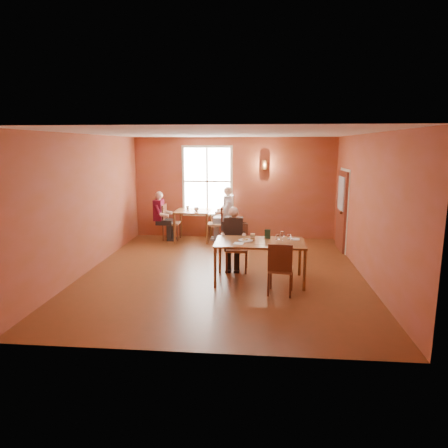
# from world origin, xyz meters

# --- Properties ---
(ground) EXTENTS (6.00, 7.00, 0.01)m
(ground) POSITION_xyz_m (0.00, 0.00, 0.00)
(ground) COLOR brown
(ground) RESTS_ON ground
(wall_back) EXTENTS (6.00, 0.04, 3.00)m
(wall_back) POSITION_xyz_m (0.00, 3.50, 1.50)
(wall_back) COLOR brown
(wall_back) RESTS_ON ground
(wall_front) EXTENTS (6.00, 0.04, 3.00)m
(wall_front) POSITION_xyz_m (0.00, -3.50, 1.50)
(wall_front) COLOR brown
(wall_front) RESTS_ON ground
(wall_left) EXTENTS (0.04, 7.00, 3.00)m
(wall_left) POSITION_xyz_m (-3.00, 0.00, 1.50)
(wall_left) COLOR brown
(wall_left) RESTS_ON ground
(wall_right) EXTENTS (0.04, 7.00, 3.00)m
(wall_right) POSITION_xyz_m (3.00, 0.00, 1.50)
(wall_right) COLOR brown
(wall_right) RESTS_ON ground
(ceiling) EXTENTS (6.00, 7.00, 0.04)m
(ceiling) POSITION_xyz_m (0.00, 0.00, 3.00)
(ceiling) COLOR white
(ceiling) RESTS_ON wall_back
(window) EXTENTS (1.36, 0.10, 1.96)m
(window) POSITION_xyz_m (-0.80, 3.45, 1.70)
(window) COLOR white
(window) RESTS_ON wall_back
(door) EXTENTS (0.12, 1.04, 2.10)m
(door) POSITION_xyz_m (2.94, 2.30, 1.05)
(door) COLOR maroon
(door) RESTS_ON ground
(wall_sconce) EXTENTS (0.16, 0.16, 0.28)m
(wall_sconce) POSITION_xyz_m (0.90, 3.40, 2.20)
(wall_sconce) COLOR brown
(wall_sconce) RESTS_ON wall_back
(main_table) EXTENTS (1.80, 1.01, 0.84)m
(main_table) POSITION_xyz_m (0.79, -0.52, 0.42)
(main_table) COLOR brown
(main_table) RESTS_ON ground
(chair_diner_main) EXTENTS (0.46, 0.46, 1.05)m
(chair_diner_main) POSITION_xyz_m (0.29, 0.13, 0.52)
(chair_diner_main) COLOR brown
(chair_diner_main) RESTS_ON ground
(diner_main) EXTENTS (0.54, 0.54, 1.36)m
(diner_main) POSITION_xyz_m (0.29, 0.10, 0.68)
(diner_main) COLOR #34261C
(diner_main) RESTS_ON ground
(chair_empty) EXTENTS (0.50, 0.50, 1.00)m
(chair_empty) POSITION_xyz_m (1.19, -1.17, 0.50)
(chair_empty) COLOR #42230D
(chair_empty) RESTS_ON ground
(plate_food) EXTENTS (0.36, 0.36, 0.04)m
(plate_food) POSITION_xyz_m (0.51, -0.49, 0.86)
(plate_food) COLOR silver
(plate_food) RESTS_ON main_table
(sandwich) EXTENTS (0.09, 0.09, 0.11)m
(sandwich) POSITION_xyz_m (0.65, -0.41, 0.90)
(sandwich) COLOR #AD804A
(sandwich) RESTS_ON main_table
(goblet_a) EXTENTS (0.09, 0.09, 0.21)m
(goblet_a) POSITION_xyz_m (1.25, -0.42, 0.95)
(goblet_a) COLOR white
(goblet_a) RESTS_ON main_table
(goblet_b) EXTENTS (0.11, 0.11, 0.20)m
(goblet_b) POSITION_xyz_m (1.37, -0.65, 0.95)
(goblet_b) COLOR silver
(goblet_b) RESTS_ON main_table
(goblet_c) EXTENTS (0.10, 0.10, 0.21)m
(goblet_c) POSITION_xyz_m (1.14, -0.71, 0.95)
(goblet_c) COLOR white
(goblet_c) RESTS_ON main_table
(menu_stand) EXTENTS (0.13, 0.09, 0.20)m
(menu_stand) POSITION_xyz_m (0.95, -0.25, 0.94)
(menu_stand) COLOR #203925
(menu_stand) RESTS_ON main_table
(knife) EXTENTS (0.20, 0.06, 0.00)m
(knife) POSITION_xyz_m (0.78, -0.78, 0.85)
(knife) COLOR silver
(knife) RESTS_ON main_table
(napkin) EXTENTS (0.23, 0.23, 0.01)m
(napkin) POSITION_xyz_m (0.37, -0.74, 0.85)
(napkin) COLOR white
(napkin) RESTS_ON main_table
(side_plate) EXTENTS (0.23, 0.23, 0.01)m
(side_plate) POSITION_xyz_m (1.53, -0.28, 0.85)
(side_plate) COLOR silver
(side_plate) RESTS_ON main_table
(second_table) EXTENTS (1.01, 1.01, 0.89)m
(second_table) POSITION_xyz_m (-1.16, 2.99, 0.45)
(second_table) COLOR #5C3119
(second_table) RESTS_ON ground
(chair_diner_white) EXTENTS (0.46, 0.46, 1.03)m
(chair_diner_white) POSITION_xyz_m (-0.51, 2.99, 0.52)
(chair_diner_white) COLOR brown
(chair_diner_white) RESTS_ON ground
(diner_white) EXTENTS (0.61, 0.61, 1.53)m
(diner_white) POSITION_xyz_m (-0.48, 2.99, 0.76)
(diner_white) COLOR white
(diner_white) RESTS_ON ground
(chair_diner_maroon) EXTENTS (0.46, 0.46, 1.05)m
(chair_diner_maroon) POSITION_xyz_m (-1.81, 2.99, 0.52)
(chair_diner_maroon) COLOR #441D0E
(chair_diner_maroon) RESTS_ON ground
(diner_maroon) EXTENTS (0.56, 0.56, 1.40)m
(diner_maroon) POSITION_xyz_m (-1.84, 2.99, 0.70)
(diner_maroon) COLOR maroon
(diner_maroon) RESTS_ON ground
(cup_a) EXTENTS (0.14, 0.14, 0.11)m
(cup_a) POSITION_xyz_m (-1.05, 2.88, 0.95)
(cup_a) COLOR white
(cup_a) RESTS_ON second_table
(cup_b) EXTENTS (0.12, 0.12, 0.11)m
(cup_b) POSITION_xyz_m (-1.35, 3.14, 0.95)
(cup_b) COLOR white
(cup_b) RESTS_ON second_table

